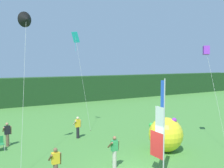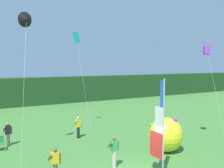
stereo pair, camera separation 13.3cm
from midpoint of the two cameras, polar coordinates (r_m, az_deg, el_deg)
The scene contains 11 objects.
distant_treeline at distance 35.73m, azimuth -19.16°, elevation -1.62°, with size 80.00×2.40×3.65m, color #1E421E.
banner_flag at distance 12.80m, azimuth 10.23°, elevation -9.93°, with size 0.06×1.03×4.79m.
person_near_banner at distance 18.76m, azimuth -22.31°, elevation -10.11°, with size 0.55×0.48×1.59m.
person_mid_field at distance 19.38m, azimuth -7.77°, elevation -9.33°, with size 0.55×0.48×1.60m.
person_far_left at distance 12.74m, azimuth -12.65°, elevation -16.81°, with size 0.55×0.48×1.62m.
person_far_right at distance 13.98m, azimuth 0.27°, elevation -14.56°, with size 0.55×0.48×1.69m.
inflatable_balloon at distance 16.72m, azimuth 11.55°, elevation -10.83°, with size 2.14×2.14×2.16m.
folding_chair at distance 18.14m, azimuth -23.76°, elevation -11.75°, with size 0.51×0.51×0.89m.
kite_cyan_diamond_0 at distance 21.67m, azimuth -8.08°, elevation 9.18°, with size 1.02×1.64×8.07m.
kite_black_delta_1 at distance 15.84m, azimuth -18.67°, elevation 13.31°, with size 1.49×2.85×8.43m.
kite_purple_box_2 at distance 18.80m, azimuth 19.92°, elevation 6.90°, with size 0.58×2.33×6.70m.
Camera 1 is at (-6.84, -10.05, 5.46)m, focal length 41.40 mm.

